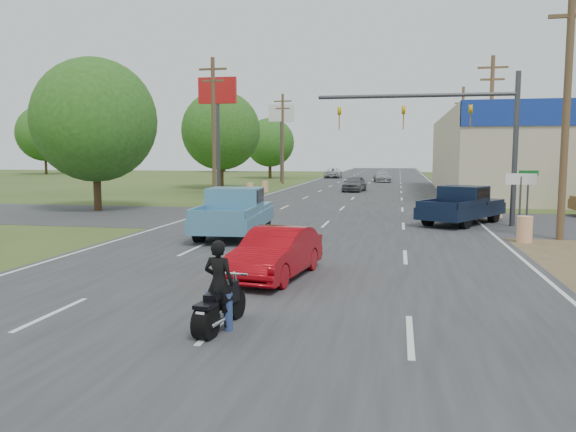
% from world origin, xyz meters
% --- Properties ---
extents(ground, '(200.00, 200.00, 0.00)m').
position_xyz_m(ground, '(0.00, 0.00, 0.00)').
color(ground, '#2F491D').
rests_on(ground, ground).
extents(main_road, '(15.00, 180.00, 0.02)m').
position_xyz_m(main_road, '(0.00, 40.00, 0.01)').
color(main_road, '#2D2D30').
rests_on(main_road, ground).
extents(cross_road, '(120.00, 10.00, 0.02)m').
position_xyz_m(cross_road, '(0.00, 18.00, 0.01)').
color(cross_road, '#2D2D30').
rests_on(cross_road, ground).
extents(utility_pole_1, '(2.00, 0.28, 10.00)m').
position_xyz_m(utility_pole_1, '(9.50, 13.00, 5.32)').
color(utility_pole_1, '#4C3823').
rests_on(utility_pole_1, ground).
extents(utility_pole_2, '(2.00, 0.28, 10.00)m').
position_xyz_m(utility_pole_2, '(9.50, 31.00, 5.32)').
color(utility_pole_2, '#4C3823').
rests_on(utility_pole_2, ground).
extents(utility_pole_3, '(2.00, 0.28, 10.00)m').
position_xyz_m(utility_pole_3, '(9.50, 49.00, 5.32)').
color(utility_pole_3, '#4C3823').
rests_on(utility_pole_3, ground).
extents(utility_pole_5, '(2.00, 0.28, 10.00)m').
position_xyz_m(utility_pole_5, '(-9.50, 28.00, 5.32)').
color(utility_pole_5, '#4C3823').
rests_on(utility_pole_5, ground).
extents(utility_pole_6, '(2.00, 0.28, 10.00)m').
position_xyz_m(utility_pole_6, '(-9.50, 52.00, 5.32)').
color(utility_pole_6, '#4C3823').
rests_on(utility_pole_6, ground).
extents(tree_0, '(7.14, 7.14, 8.84)m').
position_xyz_m(tree_0, '(-14.00, 20.00, 5.26)').
color(tree_0, '#422D19').
rests_on(tree_0, ground).
extents(tree_1, '(7.56, 7.56, 9.36)m').
position_xyz_m(tree_1, '(-13.50, 42.00, 5.57)').
color(tree_1, '#422D19').
rests_on(tree_1, ground).
extents(tree_2, '(6.72, 6.72, 8.32)m').
position_xyz_m(tree_2, '(-14.20, 66.00, 4.95)').
color(tree_2, '#422D19').
rests_on(tree_2, ground).
extents(tree_4, '(9.24, 9.24, 11.44)m').
position_xyz_m(tree_4, '(-55.00, 75.00, 6.82)').
color(tree_4, '#422D19').
rests_on(tree_4, ground).
extents(tree_5, '(7.98, 7.98, 9.88)m').
position_xyz_m(tree_5, '(30.00, 95.00, 5.88)').
color(tree_5, '#422D19').
rests_on(tree_5, ground).
extents(tree_6, '(8.82, 8.82, 10.92)m').
position_xyz_m(tree_6, '(-30.00, 95.00, 6.51)').
color(tree_6, '#422D19').
rests_on(tree_6, ground).
extents(barrel_0, '(0.56, 0.56, 1.00)m').
position_xyz_m(barrel_0, '(8.00, 12.00, 0.50)').
color(barrel_0, orange).
rests_on(barrel_0, ground).
extents(barrel_1, '(0.56, 0.56, 1.00)m').
position_xyz_m(barrel_1, '(8.40, 20.50, 0.50)').
color(barrel_1, orange).
rests_on(barrel_1, ground).
extents(barrel_2, '(0.56, 0.56, 1.00)m').
position_xyz_m(barrel_2, '(-8.50, 34.00, 0.50)').
color(barrel_2, orange).
rests_on(barrel_2, ground).
extents(barrel_3, '(0.56, 0.56, 1.00)m').
position_xyz_m(barrel_3, '(-8.20, 38.00, 0.50)').
color(barrel_3, orange).
rests_on(barrel_3, ground).
extents(pole_sign_left_near, '(3.00, 0.35, 9.20)m').
position_xyz_m(pole_sign_left_near, '(-10.50, 32.00, 7.17)').
color(pole_sign_left_near, '#3F3F44').
rests_on(pole_sign_left_near, ground).
extents(pole_sign_left_far, '(3.00, 0.35, 9.20)m').
position_xyz_m(pole_sign_left_far, '(-10.50, 56.00, 7.17)').
color(pole_sign_left_far, '#3F3F44').
rests_on(pole_sign_left_far, ground).
extents(lane_sign, '(1.20, 0.08, 2.52)m').
position_xyz_m(lane_sign, '(8.20, 14.00, 1.90)').
color(lane_sign, '#3F3F44').
rests_on(lane_sign, ground).
extents(street_name_sign, '(0.80, 0.08, 2.61)m').
position_xyz_m(street_name_sign, '(8.80, 15.50, 1.61)').
color(street_name_sign, '#3F3F44').
rests_on(street_name_sign, ground).
extents(signal_mast, '(9.12, 0.40, 7.00)m').
position_xyz_m(signal_mast, '(5.82, 17.00, 4.80)').
color(signal_mast, '#3F3F44').
rests_on(signal_mast, ground).
extents(red_convertible, '(2.00, 4.19, 1.33)m').
position_xyz_m(red_convertible, '(0.18, 4.29, 0.66)').
color(red_convertible, '#98070E').
rests_on(red_convertible, ground).
extents(motorcycle, '(0.66, 1.93, 0.98)m').
position_xyz_m(motorcycle, '(0.10, -0.34, 0.43)').
color(motorcycle, black).
rests_on(motorcycle, ground).
extents(rider, '(0.64, 0.47, 1.62)m').
position_xyz_m(rider, '(0.10, -0.31, 0.81)').
color(rider, black).
rests_on(rider, ground).
extents(blue_pickup, '(2.62, 6.01, 1.95)m').
position_xyz_m(blue_pickup, '(-3.14, 11.73, 0.98)').
color(blue_pickup, black).
rests_on(blue_pickup, ground).
extents(navy_pickup, '(4.57, 5.77, 1.81)m').
position_xyz_m(navy_pickup, '(6.38, 17.52, 0.91)').
color(navy_pickup, black).
rests_on(navy_pickup, ground).
extents(distant_car_grey, '(2.20, 4.30, 1.40)m').
position_xyz_m(distant_car_grey, '(-0.50, 40.05, 0.70)').
color(distant_car_grey, '#5A5A5F').
rests_on(distant_car_grey, ground).
extents(distant_car_silver, '(2.39, 4.77, 1.33)m').
position_xyz_m(distant_car_silver, '(1.41, 58.41, 0.67)').
color(distant_car_silver, '#A0A0A5').
rests_on(distant_car_silver, ground).
extents(distant_car_white, '(2.47, 5.14, 1.41)m').
position_xyz_m(distant_car_white, '(-5.74, 69.26, 0.71)').
color(distant_car_white, silver).
rests_on(distant_car_white, ground).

